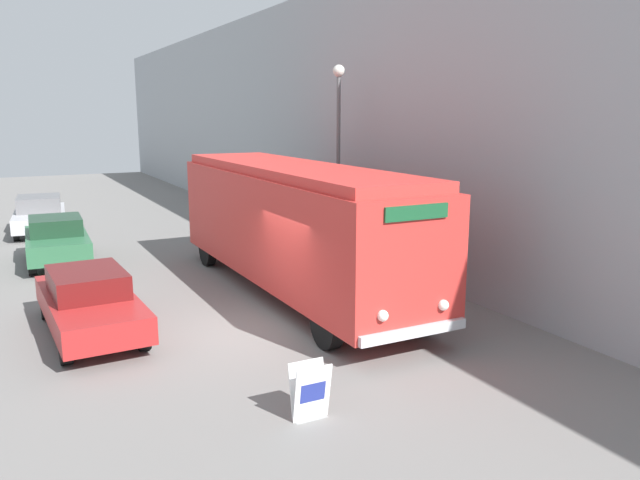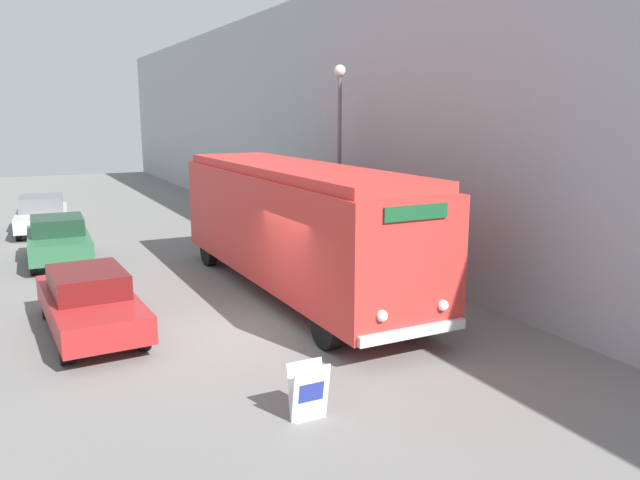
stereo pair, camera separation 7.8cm
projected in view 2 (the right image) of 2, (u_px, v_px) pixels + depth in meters
ground_plane at (255, 330)px, 13.92m from camera, size 80.00×80.00×0.00m
building_wall_right at (300, 120)px, 24.36m from camera, size 0.30×60.00×8.99m
vintage_bus at (294, 222)px, 16.47m from camera, size 2.57×10.99×3.45m
sign_board at (309, 392)px, 9.81m from camera, size 0.61×0.35×0.93m
streetlamp at (339, 137)px, 19.03m from camera, size 0.36×0.36×6.18m
parked_car_near at (90, 301)px, 13.64m from camera, size 1.93×4.59×1.40m
parked_car_mid at (59, 239)px, 20.06m from camera, size 1.99×4.14×1.49m
parked_car_far at (42, 214)px, 25.33m from camera, size 2.29×4.79×1.46m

